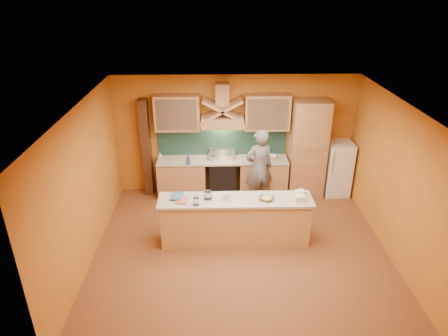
{
  "coord_description": "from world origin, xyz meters",
  "views": [
    {
      "loc": [
        -0.48,
        -6.19,
        4.65
      ],
      "look_at": [
        -0.3,
        0.9,
        1.31
      ],
      "focal_mm": 32.0,
      "sensor_mm": 36.0,
      "label": 1
    }
  ],
  "objects_px": {
    "person": "(259,168)",
    "mixing_bowl": "(266,198)",
    "kitchen_scale": "(227,198)",
    "stove": "(223,177)",
    "fridge": "(337,168)"
  },
  "relations": [
    {
      "from": "kitchen_scale",
      "to": "mixing_bowl",
      "type": "relative_size",
      "value": 0.46
    },
    {
      "from": "stove",
      "to": "person",
      "type": "distance_m",
      "value": 1.02
    },
    {
      "from": "stove",
      "to": "fridge",
      "type": "distance_m",
      "value": 2.71
    },
    {
      "from": "stove",
      "to": "mixing_bowl",
      "type": "xyz_separation_m",
      "value": [
        0.78,
        -1.94,
        0.53
      ]
    },
    {
      "from": "kitchen_scale",
      "to": "stove",
      "type": "bearing_deg",
      "value": 83.19
    },
    {
      "from": "stove",
      "to": "fridge",
      "type": "bearing_deg",
      "value": 0.0
    },
    {
      "from": "mixing_bowl",
      "to": "person",
      "type": "bearing_deg",
      "value": 89.18
    },
    {
      "from": "person",
      "to": "mixing_bowl",
      "type": "bearing_deg",
      "value": 70.73
    },
    {
      "from": "stove",
      "to": "kitchen_scale",
      "type": "xyz_separation_m",
      "value": [
        0.03,
        -1.94,
        0.55
      ]
    },
    {
      "from": "fridge",
      "to": "kitchen_scale",
      "type": "height_order",
      "value": "fridge"
    },
    {
      "from": "fridge",
      "to": "mixing_bowl",
      "type": "height_order",
      "value": "fridge"
    },
    {
      "from": "stove",
      "to": "fridge",
      "type": "height_order",
      "value": "fridge"
    },
    {
      "from": "person",
      "to": "mixing_bowl",
      "type": "distance_m",
      "value": 1.49
    },
    {
      "from": "person",
      "to": "mixing_bowl",
      "type": "relative_size",
      "value": 6.67
    },
    {
      "from": "kitchen_scale",
      "to": "mixing_bowl",
      "type": "height_order",
      "value": "kitchen_scale"
    }
  ]
}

